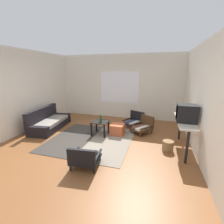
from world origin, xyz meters
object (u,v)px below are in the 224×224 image
glass_bottle (101,119)px  armchair_corner (143,126)px  ottoman_orange (117,129)px  crt_television (187,113)px  wicker_basket (168,146)px  couch (49,122)px  armchair_striped_foreground (85,158)px  clay_vase (184,112)px  console_shelf (184,124)px  coffee_table (100,124)px  armchair_by_window (135,121)px

glass_bottle → armchair_corner: bearing=26.8°
ottoman_orange → glass_bottle: (-0.49, -0.22, 0.38)m
crt_television → wicker_basket: bearing=-178.5°
couch → glass_bottle: (2.01, -0.07, 0.32)m
glass_bottle → ottoman_orange: bearing=24.1°
couch → armchair_corner: 3.33m
crt_television → glass_bottle: size_ratio=1.83×
armchair_striped_foreground → clay_vase: size_ratio=1.74×
armchair_corner → console_shelf: (1.10, -0.92, 0.48)m
armchair_striped_foreground → console_shelf: size_ratio=0.44×
glass_bottle → console_shelf: bearing=-6.7°
couch → clay_vase: size_ratio=5.02×
coffee_table → clay_vase: size_ratio=1.38×
crt_television → clay_vase: crt_television is taller
coffee_table → armchair_corner: armchair_corner is taller
armchair_corner → glass_bottle: 1.46m
couch → armchair_striped_foreground: couch is taller
armchair_striped_foreground → coffee_table: bearing=100.2°
clay_vase → glass_bottle: size_ratio=1.49×
ottoman_orange → clay_vase: (1.88, -0.21, 0.78)m
clay_vase → wicker_basket: clay_vase is taller
armchair_corner → crt_television: (1.10, -1.08, 0.79)m
armchair_by_window → armchair_corner: armchair_by_window is taller
coffee_table → wicker_basket: bearing=-13.7°
coffee_table → clay_vase: bearing=-1.1°
couch → armchair_striped_foreground: (2.29, -1.81, 0.00)m
armchair_striped_foreground → armchair_corner: size_ratio=0.78×
armchair_by_window → couch: bearing=-161.0°
ottoman_orange → console_shelf: 2.02m
armchair_by_window → crt_television: bearing=-46.3°
clay_vase → wicker_basket: (-0.36, -0.46, -0.82)m
couch → armchair_by_window: bearing=19.0°
coffee_table → crt_television: size_ratio=1.12×
couch → coffee_table: size_ratio=3.64×
armchair_by_window → armchair_striped_foreground: 2.89m
ottoman_orange → crt_television: 2.16m
armchair_corner → console_shelf: size_ratio=0.56×
console_shelf → wicker_basket: console_shelf is taller
console_shelf → crt_television: crt_television is taller
coffee_table → wicker_basket: size_ratio=1.82×
glass_bottle → armchair_striped_foreground: bearing=-80.7°
wicker_basket → armchair_corner: bearing=124.4°
armchair_by_window → wicker_basket: size_ratio=2.72×
armchair_corner → clay_vase: (1.10, -0.63, 0.72)m
coffee_table → ottoman_orange: bearing=17.3°
armchair_by_window → crt_television: crt_television is taller
armchair_corner → coffee_table: bearing=-155.8°
armchair_striped_foreground → clay_vase: 2.82m
console_shelf → glass_bottle: size_ratio=5.94×
console_shelf → clay_vase: (0.00, 0.29, 0.23)m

